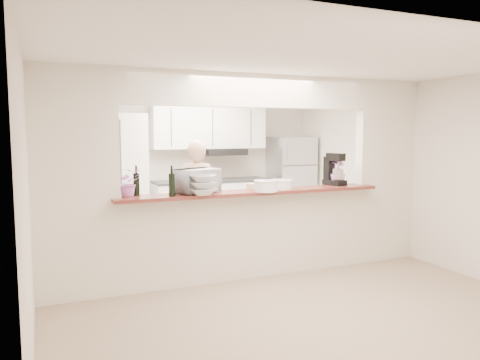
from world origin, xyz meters
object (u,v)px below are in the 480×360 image
refrigerator (291,181)px  person (197,197)px  stand_mixer (334,171)px  toaster_oven (196,181)px

refrigerator → person: size_ratio=1.01×
refrigerator → stand_mixer: refrigerator is taller
toaster_oven → person: person is taller
refrigerator → toaster_oven: size_ratio=3.35×
person → toaster_oven: bearing=105.0°
toaster_oven → stand_mixer: bearing=-23.7°
toaster_oven → stand_mixer: size_ratio=1.18×
stand_mixer → refrigerator: bearing=72.7°
stand_mixer → person: (-1.52, 1.27, -0.45)m
refrigerator → person: bearing=-150.5°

